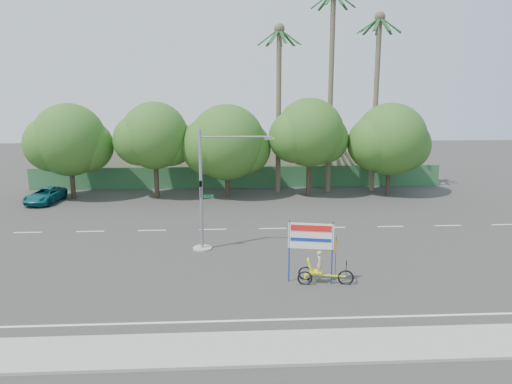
{
  "coord_description": "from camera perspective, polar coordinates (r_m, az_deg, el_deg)",
  "views": [
    {
      "loc": [
        -0.98,
        -23.93,
        9.4
      ],
      "look_at": [
        0.61,
        3.41,
        3.5
      ],
      "focal_mm": 35.0,
      "sensor_mm": 36.0,
      "label": 1
    }
  ],
  "objects": [
    {
      "name": "palm_mid",
      "position": [
        45.32,
        13.61,
        11.83
      ],
      "size": [
        3.73,
        3.79,
        15.45
      ],
      "color": "#70604C",
      "rests_on": "ground"
    },
    {
      "name": "tree_left",
      "position": [
        42.59,
        -11.56,
        6.06
      ],
      "size": [
        6.66,
        5.6,
        8.07
      ],
      "color": "#473828",
      "rests_on": "ground"
    },
    {
      "name": "palm_short",
      "position": [
        43.66,
        2.62,
        11.44
      ],
      "size": [
        3.73,
        3.79,
        14.45
      ],
      "color": "#70604C",
      "rests_on": "ground"
    },
    {
      "name": "fence",
      "position": [
        46.21,
        -2.05,
        1.68
      ],
      "size": [
        38.0,
        0.08,
        2.0
      ],
      "primitive_type": "cube",
      "color": "#336B3D",
      "rests_on": "ground"
    },
    {
      "name": "building_right",
      "position": [
        51.29,
        6.81,
        3.55
      ],
      "size": [
        14.0,
        8.0,
        3.6
      ],
      "primitive_type": "cube",
      "color": "beige",
      "rests_on": "ground"
    },
    {
      "name": "tree_far_left",
      "position": [
        44.16,
        -20.61,
        5.36
      ],
      "size": [
        7.14,
        6.0,
        7.96
      ],
      "color": "#473828",
      "rests_on": "ground"
    },
    {
      "name": "pickup_truck",
      "position": [
        43.96,
        -22.98,
        -0.35
      ],
      "size": [
        2.62,
        4.66,
        1.23
      ],
      "primitive_type": "imported",
      "rotation": [
        0.0,
        0.0,
        -0.14
      ],
      "color": "#0E5A63",
      "rests_on": "ground"
    },
    {
      "name": "tree_right",
      "position": [
        42.7,
        6.08,
        6.5
      ],
      "size": [
        6.9,
        5.8,
        8.36
      ],
      "color": "#473828",
      "rests_on": "ground"
    },
    {
      "name": "tree_center",
      "position": [
        42.22,
        -3.41,
        5.43
      ],
      "size": [
        7.62,
        6.4,
        7.85
      ],
      "color": "#473828",
      "rests_on": "ground"
    },
    {
      "name": "building_left",
      "position": [
        51.27,
        -13.44,
        3.53
      ],
      "size": [
        12.0,
        8.0,
        4.0
      ],
      "primitive_type": "cube",
      "color": "beige",
      "rests_on": "ground"
    },
    {
      "name": "ground",
      "position": [
        25.73,
        -0.92,
        -9.28
      ],
      "size": [
        120.0,
        120.0,
        0.0
      ],
      "primitive_type": "plane",
      "color": "#33302D",
      "rests_on": "ground"
    },
    {
      "name": "sidewalk_near",
      "position": [
        18.92,
        0.08,
        -17.42
      ],
      "size": [
        50.0,
        2.4,
        0.12
      ],
      "primitive_type": "cube",
      "color": "gray",
      "rests_on": "ground"
    },
    {
      "name": "tree_far_right",
      "position": [
        44.44,
        15.04,
        5.6
      ],
      "size": [
        7.38,
        6.2,
        7.94
      ],
      "color": "#473828",
      "rests_on": "ground"
    },
    {
      "name": "traffic_signal",
      "position": [
        28.68,
        -5.67,
        -0.96
      ],
      "size": [
        4.72,
        1.1,
        7.0
      ],
      "color": "gray",
      "rests_on": "ground"
    },
    {
      "name": "trike_billboard",
      "position": [
        24.31,
        6.95,
        -7.5
      ],
      "size": [
        3.13,
        1.08,
        3.13
      ],
      "rotation": [
        0.0,
        0.0,
        -0.21
      ],
      "color": "black",
      "rests_on": "ground"
    },
    {
      "name": "palm_tall",
      "position": [
        44.36,
        8.59,
        13.4
      ],
      "size": [
        3.73,
        3.79,
        17.45
      ],
      "color": "#70604C",
      "rests_on": "ground"
    }
  ]
}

